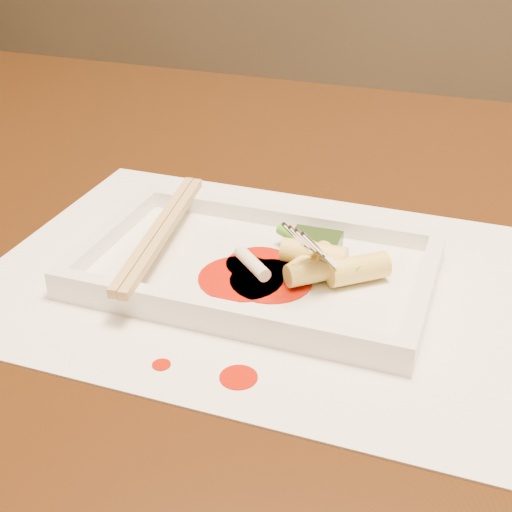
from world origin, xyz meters
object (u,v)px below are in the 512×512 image
(table, at_px, (354,356))
(plate_base, at_px, (256,272))
(fork, at_px, (360,181))
(placemat, at_px, (256,277))
(chopstick_a, at_px, (156,230))

(table, height_order, plate_base, plate_base)
(fork, bearing_deg, table, 91.67)
(placemat, distance_m, chopstick_a, 0.09)
(chopstick_a, bearing_deg, fork, 6.75)
(placemat, bearing_deg, plate_base, 90.00)
(plate_base, relative_size, chopstick_a, 1.39)
(placemat, height_order, chopstick_a, chopstick_a)
(chopstick_a, bearing_deg, placemat, 0.00)
(plate_base, bearing_deg, fork, 14.42)
(placemat, bearing_deg, fork, 14.42)
(table, relative_size, placemat, 3.50)
(placemat, xyz_separation_m, plate_base, (0.00, 0.00, 0.00))
(chopstick_a, distance_m, fork, 0.16)
(table, relative_size, fork, 10.00)
(chopstick_a, bearing_deg, plate_base, 0.00)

